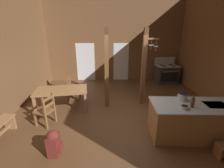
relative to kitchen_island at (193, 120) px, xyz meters
name	(u,v)px	position (x,y,z in m)	size (l,w,h in m)	color
ground_plane	(121,121)	(-1.77, 0.80, -0.50)	(7.94, 9.17, 0.10)	brown
wall_back	(115,40)	(-1.77, 5.06, 1.74)	(7.94, 0.14, 4.38)	brown
glazed_door_back_left	(86,62)	(-3.37, 4.98, 0.58)	(1.00, 0.01, 2.05)	white
glazed_panel_back_right	(121,62)	(-1.41, 4.98, 0.58)	(0.84, 0.01, 2.05)	white
kitchen_island	(193,120)	(0.00, 0.00, 0.00)	(2.21, 1.08, 0.89)	#9E7044
stove_range	(166,74)	(1.00, 4.40, 0.04)	(1.21, 0.90, 1.32)	#323232
support_post_with_pot_rack	(144,66)	(-0.86, 1.93, 1.00)	(0.54, 0.23, 2.73)	brown
support_post_center	(107,70)	(-2.20, 1.74, 0.92)	(0.14, 0.14, 2.73)	brown
dining_table	(62,92)	(-3.75, 1.56, 0.21)	(1.80, 1.12, 0.74)	#9E7044
ladderback_chair_near_window	(46,111)	(-3.95, 0.62, 0.01)	(0.57, 0.57, 0.95)	brown
ladderback_chair_by_post	(73,88)	(-3.59, 2.44, 0.01)	(0.46, 0.46, 0.95)	brown
backpack	(54,142)	(-3.36, -0.53, -0.13)	(0.31, 0.32, 0.60)	maroon
stockpot_on_counter	(183,97)	(-0.24, 0.25, 0.55)	(0.32, 0.25, 0.20)	#B7BABF
mixing_bowl_on_counter	(185,107)	(-0.40, -0.19, 0.48)	(0.19, 0.19, 0.07)	#B2A893
bottle_tall_on_counter	(193,102)	(-0.20, -0.14, 0.57)	(0.08, 0.08, 0.31)	#56331E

